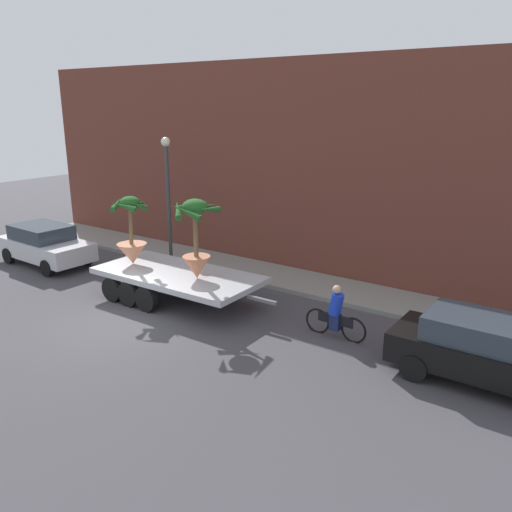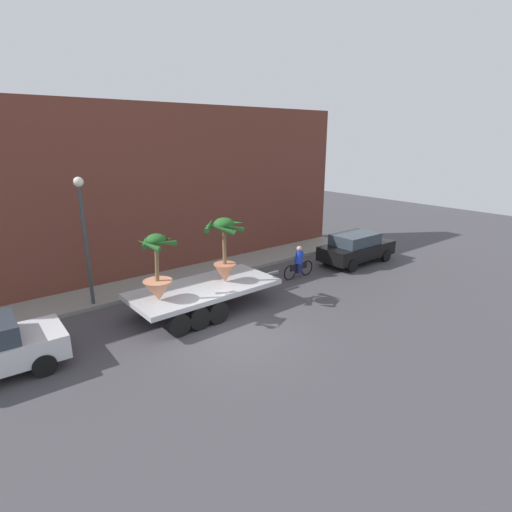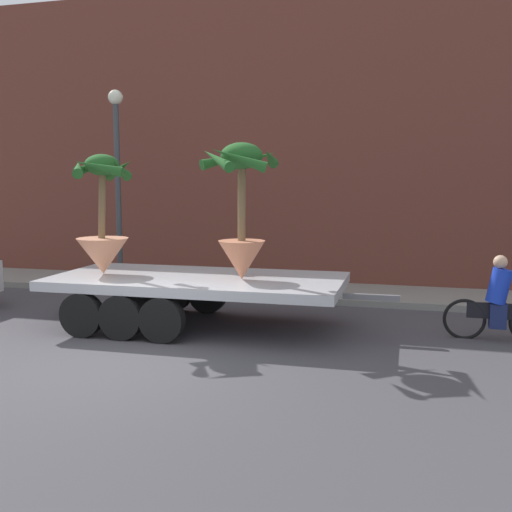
# 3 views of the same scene
# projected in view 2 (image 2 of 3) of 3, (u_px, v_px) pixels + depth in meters

# --- Properties ---
(ground_plane) EXTENTS (60.00, 60.00, 0.00)m
(ground_plane) POSITION_uv_depth(u_px,v_px,m) (237.00, 335.00, 13.46)
(ground_plane) COLOR #423F44
(sidewalk) EXTENTS (24.00, 2.20, 0.15)m
(sidewalk) POSITION_uv_depth(u_px,v_px,m) (157.00, 283.00, 18.01)
(sidewalk) COLOR gray
(sidewalk) RESTS_ON ground
(building_facade) EXTENTS (24.00, 1.20, 7.78)m
(building_facade) POSITION_uv_depth(u_px,v_px,m) (134.00, 193.00, 18.19)
(building_facade) COLOR brown
(building_facade) RESTS_ON ground
(flatbed_trailer) EXTENTS (6.54, 2.71, 0.98)m
(flatbed_trailer) POSITION_uv_depth(u_px,v_px,m) (199.00, 293.00, 14.98)
(flatbed_trailer) COLOR #B7BABF
(flatbed_trailer) RESTS_ON ground
(potted_palm_rear) EXTENTS (1.30, 1.29, 2.31)m
(potted_palm_rear) POSITION_uv_depth(u_px,v_px,m) (158.00, 274.00, 13.53)
(potted_palm_rear) COLOR tan
(potted_palm_rear) RESTS_ON flatbed_trailer
(potted_palm_middle) EXTENTS (1.52, 1.65, 2.50)m
(potted_palm_middle) POSITION_uv_depth(u_px,v_px,m) (224.00, 250.00, 15.18)
(potted_palm_middle) COLOR #C17251
(potted_palm_middle) RESTS_ON flatbed_trailer
(cyclist) EXTENTS (1.84, 0.34, 1.54)m
(cyclist) POSITION_uv_depth(u_px,v_px,m) (299.00, 264.00, 18.75)
(cyclist) COLOR black
(cyclist) RESTS_ON ground
(parked_car) EXTENTS (4.29, 1.87, 1.58)m
(parked_car) POSITION_uv_depth(u_px,v_px,m) (356.00, 247.00, 20.86)
(parked_car) COLOR black
(parked_car) RESTS_ON ground
(street_lamp) EXTENTS (0.36, 0.36, 4.83)m
(street_lamp) POSITION_uv_depth(u_px,v_px,m) (84.00, 225.00, 14.71)
(street_lamp) COLOR #383D42
(street_lamp) RESTS_ON sidewalk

